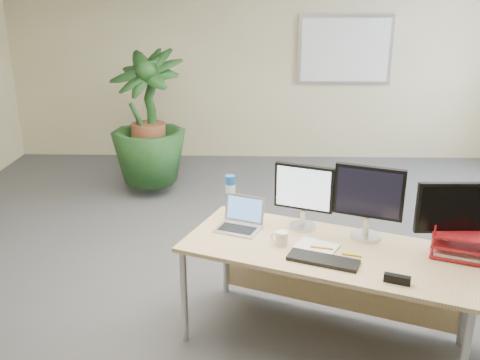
{
  "coord_description": "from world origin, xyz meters",
  "views": [
    {
      "loc": [
        -0.02,
        -3.61,
        2.31
      ],
      "look_at": [
        -0.14,
        0.35,
        0.91
      ],
      "focal_mm": 40.0,
      "sensor_mm": 36.0,
      "label": 1
    }
  ],
  "objects_px": {
    "desk": "(330,262)",
    "monitor_right": "(369,198)",
    "floor_plant": "(149,133)",
    "monitor_left": "(304,192)",
    "laptop": "(241,220)"
  },
  "relations": [
    {
      "from": "floor_plant",
      "to": "monitor_left",
      "type": "height_order",
      "value": "floor_plant"
    },
    {
      "from": "desk",
      "to": "monitor_left",
      "type": "relative_size",
      "value": 4.37
    },
    {
      "from": "desk",
      "to": "monitor_right",
      "type": "relative_size",
      "value": 3.98
    },
    {
      "from": "desk",
      "to": "laptop",
      "type": "relative_size",
      "value": 5.49
    },
    {
      "from": "desk",
      "to": "monitor_right",
      "type": "height_order",
      "value": "monitor_right"
    },
    {
      "from": "monitor_left",
      "to": "desk",
      "type": "bearing_deg",
      "value": -52.48
    },
    {
      "from": "floor_plant",
      "to": "monitor_right",
      "type": "height_order",
      "value": "floor_plant"
    },
    {
      "from": "desk",
      "to": "laptop",
      "type": "height_order",
      "value": "laptop"
    },
    {
      "from": "floor_plant",
      "to": "desk",
      "type": "bearing_deg",
      "value": -57.51
    },
    {
      "from": "desk",
      "to": "monitor_left",
      "type": "distance_m",
      "value": 0.51
    },
    {
      "from": "monitor_right",
      "to": "laptop",
      "type": "relative_size",
      "value": 1.38
    },
    {
      "from": "monitor_right",
      "to": "floor_plant",
      "type": "bearing_deg",
      "value": 126.67
    },
    {
      "from": "desk",
      "to": "monitor_right",
      "type": "bearing_deg",
      "value": 17.0
    },
    {
      "from": "monitor_left",
      "to": "monitor_right",
      "type": "relative_size",
      "value": 0.91
    },
    {
      "from": "laptop",
      "to": "floor_plant",
      "type": "bearing_deg",
      "value": 114.29
    }
  ]
}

